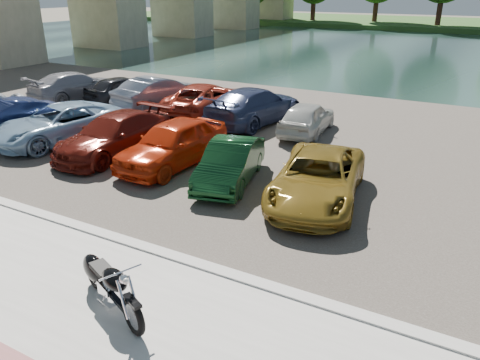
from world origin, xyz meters
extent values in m
plane|color=#595447|center=(0.00, 0.00, 0.00)|extent=(200.00, 200.00, 0.00)
cube|color=#AFACA5|center=(0.00, -1.00, 0.05)|extent=(60.00, 6.00, 0.10)
cube|color=#AFACA5|center=(0.00, 2.00, 0.07)|extent=(60.00, 0.30, 0.14)
cube|color=#403B34|center=(0.00, 11.00, 0.02)|extent=(60.00, 18.00, 0.04)
cube|color=#192D2A|center=(0.00, 40.00, 0.00)|extent=(120.00, 40.00, 0.00)
cube|color=#224C1B|center=(0.00, 72.00, 0.30)|extent=(120.00, 24.00, 0.60)
cube|color=tan|center=(-28.00, 30.00, 3.60)|extent=(6.00, 4.00, 7.20)
cube|color=tan|center=(-28.00, 42.00, 3.60)|extent=(6.00, 4.00, 7.20)
cube|color=tan|center=(-28.00, 54.00, 3.60)|extent=(6.00, 4.00, 7.20)
cylinder|color=#3C1F15|center=(-30.00, 64.60, 2.85)|extent=(0.70, 0.70, 4.50)
cylinder|color=#3C1F15|center=(-21.00, 66.00, 3.08)|extent=(0.70, 0.70, 4.95)
cylinder|color=#3C1F15|center=(-12.00, 67.40, 3.30)|extent=(0.70, 0.70, 5.40)
cylinder|color=#3C1F15|center=(-3.00, 64.60, 3.52)|extent=(0.70, 0.70, 5.85)
torus|color=black|center=(0.84, -0.26, 0.44)|extent=(0.67, 0.37, 0.68)
torus|color=black|center=(-0.69, 0.37, 0.44)|extent=(0.67, 0.37, 0.68)
cylinder|color=#B2B2B7|center=(0.84, -0.26, 0.44)|extent=(0.45, 0.23, 0.46)
cylinder|color=#B2B2B7|center=(-0.69, 0.37, 0.44)|extent=(0.45, 0.23, 0.46)
cylinder|color=silver|center=(0.67, -0.30, 0.74)|extent=(0.32, 0.17, 0.63)
cylinder|color=silver|center=(0.75, -0.12, 0.74)|extent=(0.32, 0.17, 0.63)
cylinder|color=silver|center=(0.53, -0.14, 1.13)|extent=(0.32, 0.71, 0.04)
sphere|color=silver|center=(0.62, -0.17, 1.05)|extent=(0.21, 0.21, 0.16)
sphere|color=silver|center=(0.69, -0.20, 1.05)|extent=(0.14, 0.14, 0.11)
cube|color=black|center=(0.84, -0.26, 0.75)|extent=(0.47, 0.30, 0.06)
cube|color=black|center=(0.08, 0.05, 0.38)|extent=(1.15, 0.55, 0.08)
cube|color=silver|center=(0.03, 0.07, 0.45)|extent=(0.54, 0.47, 0.34)
cylinder|color=silver|center=(0.12, 0.04, 0.65)|extent=(0.29, 0.26, 0.27)
cylinder|color=silver|center=(-0.06, 0.11, 0.65)|extent=(0.29, 0.26, 0.27)
ellipsoid|color=black|center=(0.24, -0.01, 0.82)|extent=(0.77, 0.59, 0.32)
cube|color=black|center=(-0.25, 0.19, 0.76)|extent=(0.62, 0.47, 0.10)
ellipsoid|color=black|center=(-0.64, 0.35, 0.56)|extent=(0.80, 0.59, 0.50)
cube|color=black|center=(-0.69, 0.37, 0.49)|extent=(0.44, 0.32, 0.30)
cylinder|color=silver|center=(-0.19, 0.34, 0.32)|extent=(1.05, 0.50, 0.09)
cylinder|color=silver|center=(-0.19, 0.34, 0.40)|extent=(1.05, 0.50, 0.09)
cylinder|color=#B2B2B7|center=(-0.13, -0.05, 0.23)|extent=(0.08, 0.14, 0.22)
imported|color=#151F44|center=(-10.95, 6.18, 0.72)|extent=(2.35, 4.35, 1.36)
imported|color=#8BADCA|center=(-8.60, 6.66, 0.73)|extent=(3.41, 5.38, 1.38)
imported|color=#58140C|center=(-5.85, 6.58, 0.73)|extent=(2.09, 4.81, 1.38)
imported|color=red|center=(-3.43, 6.65, 0.79)|extent=(2.00, 4.48, 1.49)
imported|color=#0F3718|center=(-1.08, 6.29, 0.66)|extent=(2.17, 3.94, 1.23)
imported|color=olive|center=(1.62, 6.32, 0.70)|extent=(2.98, 5.04, 1.31)
imported|color=#95949D|center=(-13.52, 12.04, 0.74)|extent=(2.90, 5.13, 1.40)
imported|color=black|center=(-11.11, 12.81, 0.69)|extent=(2.35, 4.08, 1.31)
imported|color=slate|center=(-8.60, 12.56, 0.79)|extent=(2.37, 4.78, 1.51)
imported|color=maroon|center=(-6.15, 12.82, 0.73)|extent=(2.77, 5.17, 1.38)
imported|color=navy|center=(-3.43, 12.41, 0.80)|extent=(2.80, 5.48, 1.52)
imported|color=beige|center=(-0.93, 12.10, 0.68)|extent=(1.76, 3.84, 1.28)
camera|label=1|loc=(5.39, -4.90, 5.50)|focal=35.00mm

